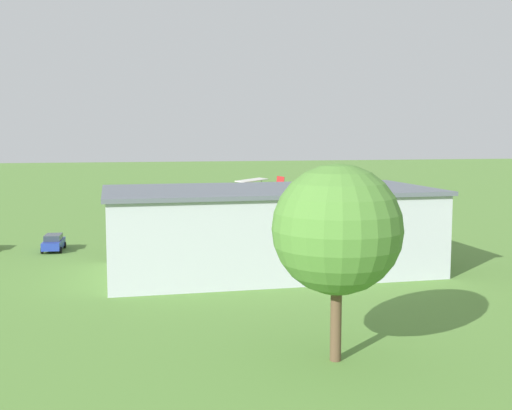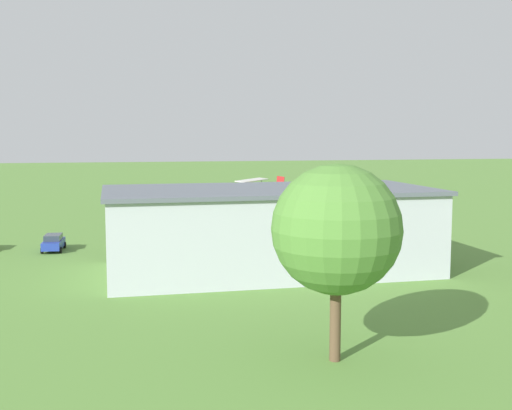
{
  "view_description": "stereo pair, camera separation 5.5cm",
  "coord_description": "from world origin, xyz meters",
  "views": [
    {
      "loc": [
        10.37,
        82.55,
        11.9
      ],
      "look_at": [
        -6.21,
        5.14,
        3.17
      ],
      "focal_mm": 45.01,
      "sensor_mm": 36.0,
      "label": 1
    },
    {
      "loc": [
        10.32,
        82.56,
        11.9
      ],
      "look_at": [
        -6.21,
        5.14,
        3.17
      ],
      "focal_mm": 45.01,
      "sensor_mm": 36.0,
      "label": 2
    }
  ],
  "objects": [
    {
      "name": "car_grey",
      "position": [
        -14.38,
        15.56,
        0.88
      ],
      "size": [
        2.51,
        4.84,
        1.72
      ],
      "color": "slate",
      "rests_on": "ground_plane"
    },
    {
      "name": "biplane",
      "position": [
        -8.54,
        -4.06,
        4.49
      ],
      "size": [
        7.54,
        7.45,
        3.5
      ],
      "color": "#B21E1E"
    },
    {
      "name": "ground_plane",
      "position": [
        0.0,
        0.0,
        0.0
      ],
      "size": [
        400.0,
        400.0,
        0.0
      ],
      "primitive_type": "plane",
      "color": "#568438"
    },
    {
      "name": "hangar",
      "position": [
        -2.33,
        28.64,
        3.65
      ],
      "size": [
        28.38,
        14.22,
        7.28
      ],
      "color": "#B7BCC6",
      "rests_on": "ground_plane"
    },
    {
      "name": "person_at_fence_line",
      "position": [
        5.33,
        14.99,
        0.81
      ],
      "size": [
        0.44,
        0.44,
        1.63
      ],
      "color": "navy",
      "rests_on": "ground_plane"
    },
    {
      "name": "car_blue",
      "position": [
        17.1,
        14.7,
        0.88
      ],
      "size": [
        2.23,
        4.48,
        1.7
      ],
      "color": "#23389E",
      "rests_on": "ground_plane"
    },
    {
      "name": "car_white",
      "position": [
        10.45,
        12.93,
        0.8
      ],
      "size": [
        2.24,
        4.2,
        1.53
      ],
      "color": "white",
      "rests_on": "ground_plane"
    },
    {
      "name": "tree_behind_hangar_right",
      "position": [
        -0.61,
        51.35,
        7.0
      ],
      "size": [
        6.81,
        6.81,
        10.43
      ],
      "color": "brown",
      "rests_on": "ground_plane"
    },
    {
      "name": "person_beside_truck",
      "position": [
        -12.55,
        8.85,
        0.83
      ],
      "size": [
        0.53,
        0.53,
        1.67
      ],
      "color": "#72338C",
      "rests_on": "ground_plane"
    },
    {
      "name": "person_near_hangar_door",
      "position": [
        -5.72,
        8.74,
        0.87
      ],
      "size": [
        0.54,
        0.54,
        1.74
      ],
      "color": "orange",
      "rests_on": "ground_plane"
    }
  ]
}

